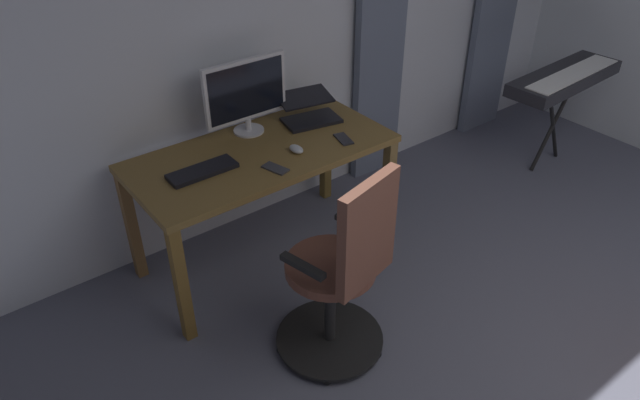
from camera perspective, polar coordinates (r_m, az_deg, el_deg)
back_room_partition at (r=3.89m, az=-0.29°, el=18.27°), size 4.92×0.10×2.60m
curtain_right_panel at (r=4.13m, az=6.01°, el=16.94°), size 0.41×0.06×2.30m
desk at (r=3.35m, az=-5.63°, el=3.45°), size 1.48×0.71×0.76m
office_chair at (r=2.80m, az=2.14°, el=-7.51°), size 0.56×0.56×1.09m
computer_monitor at (r=3.41m, az=-7.22°, el=10.28°), size 0.52×0.18×0.44m
computer_keyboard at (r=3.13m, az=-11.34°, el=2.79°), size 0.37×0.13×0.02m
laptop at (r=3.60m, az=-1.10°, el=8.56°), size 0.38×0.36×0.14m
computer_mouse at (r=3.26m, az=-2.31°, el=4.96°), size 0.06×0.10×0.04m
cell_phone_by_monitor at (r=3.39m, az=2.30°, el=5.93°), size 0.10×0.16×0.01m
cell_phone_face_up at (r=3.11m, az=-4.36°, el=3.07°), size 0.10×0.16×0.01m
piano_keyboard at (r=4.68m, az=22.63°, el=10.71°), size 1.05×0.38×0.77m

